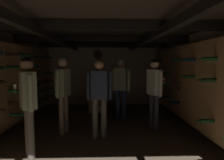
% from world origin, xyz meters
% --- Properties ---
extents(ground_plane, '(8.40, 8.40, 0.00)m').
position_xyz_m(ground_plane, '(0.00, 0.00, 0.00)').
color(ground_plane, brown).
extents(room_shell, '(4.72, 6.52, 2.41)m').
position_xyz_m(room_shell, '(-0.01, 0.27, 1.41)').
color(room_shell, tan).
rests_on(room_shell, ground_plane).
extents(wine_crate_stack, '(0.52, 0.35, 0.90)m').
position_xyz_m(wine_crate_stack, '(-0.21, 2.02, 0.45)').
color(wine_crate_stack, '#A37547').
rests_on(wine_crate_stack, ground_plane).
extents(display_bottle, '(0.08, 0.08, 0.35)m').
position_xyz_m(display_bottle, '(-0.14, 1.97, 1.04)').
color(display_bottle, '#194723').
rests_on(display_bottle, wine_crate_stack).
extents(person_host_center, '(0.54, 0.23, 1.71)m').
position_xyz_m(person_host_center, '(-0.05, -0.20, 1.04)').
color(person_host_center, '#4C473D').
rests_on(person_host_center, ground_plane).
extents(person_guest_mid_right, '(0.41, 0.51, 1.71)m').
position_xyz_m(person_guest_mid_right, '(1.26, 0.32, 1.04)').
color(person_guest_mid_right, '#2D2D33').
rests_on(person_guest_mid_right, ground_plane).
extents(person_guest_near_left, '(0.43, 0.47, 1.72)m').
position_xyz_m(person_guest_near_left, '(-1.21, -1.03, 1.05)').
color(person_guest_near_left, '#4C473D').
rests_on(person_guest_near_left, ground_plane).
extents(person_guest_mid_left, '(0.33, 0.52, 1.74)m').
position_xyz_m(person_guest_mid_left, '(-0.89, 0.13, 1.06)').
color(person_guest_mid_left, brown).
rests_on(person_guest_mid_left, ground_plane).
extents(person_guest_rear_center, '(0.49, 0.35, 1.72)m').
position_xyz_m(person_guest_rear_center, '(0.51, 1.08, 1.05)').
color(person_guest_rear_center, '#232D4C').
rests_on(person_guest_rear_center, ground_plane).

